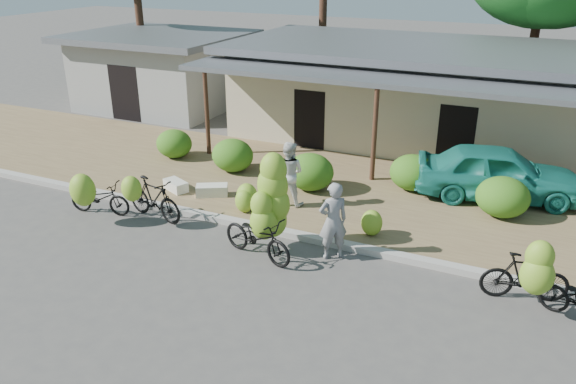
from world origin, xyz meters
The scene contains 22 objects.
ground centered at (0.00, 0.00, 0.00)m, with size 100.00×100.00×0.00m, color #4D4A47.
sidewalk centered at (0.00, 5.00, 0.06)m, with size 60.00×6.00×0.12m, color olive.
curb centered at (0.00, 2.00, 0.07)m, with size 60.00×0.25×0.15m, color #A8A399.
shop_main centered at (0.00, 10.93, 1.72)m, with size 13.00×8.50×3.35m.
shop_grey centered at (-11.00, 10.99, 1.62)m, with size 7.00×6.00×3.15m.
hedge_0 centered at (-6.41, 5.31, 0.58)m, with size 1.18×1.06×0.92m, color #2C6116.
hedge_1 centered at (-4.06, 5.01, 0.62)m, with size 1.28×1.15×1.00m, color #2C6116.
hedge_2 centered at (-1.37, 4.64, 0.64)m, with size 1.34×1.21×1.04m, color #2C6116.
hedge_3 centered at (1.24, 5.83, 0.62)m, with size 1.29×1.17×1.01m, color #2C6116.
hedge_4 centered at (3.68, 5.04, 0.64)m, with size 1.32×1.19×1.03m, color #2C6116.
bike_far_left centered at (-5.76, 0.98, 0.57)m, with size 1.74×1.36×1.34m.
bike_left centered at (-4.34, 1.41, 0.61)m, with size 1.89×1.29×1.36m.
bike_center centered at (-0.96, 1.06, 0.90)m, with size 2.01×1.42×2.32m.
bike_right centered at (4.49, 1.30, 0.68)m, with size 1.74×1.33×1.60m.
loose_banana_a centered at (-2.31, 2.55, 0.43)m, with size 0.49×0.42×0.61m, color #96B12C.
loose_banana_b centered at (-2.32, 2.71, 0.48)m, with size 0.58×0.49×0.72m, color #96B12C.
loose_banana_c centered at (1.02, 2.67, 0.44)m, with size 0.51×0.43×0.64m, color #96B12C.
sack_near centered at (-3.64, 3.12, 0.27)m, with size 0.85×0.40×0.30m, color silver.
sack_far centered at (-4.76, 3.02, 0.26)m, with size 0.75×0.38×0.28m, color silver.
vendor centered at (0.47, 1.50, 0.90)m, with size 0.65×0.43×1.79m, color gray.
bystander centered at (-1.50, 3.49, 0.98)m, with size 0.84×0.65×1.72m, color silver.
teal_van centered at (3.43, 6.20, 0.85)m, with size 1.73×4.30×1.46m, color #1B7D6F.
Camera 1 is at (4.15, -8.87, 6.25)m, focal length 35.00 mm.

